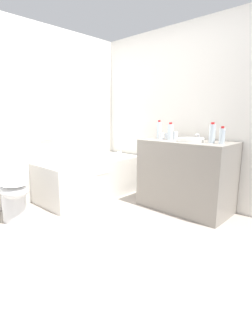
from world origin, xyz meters
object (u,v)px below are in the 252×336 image
object	(u,v)px
water_bottle_1	(159,130)
drinking_glass_0	(175,135)
bathtub	(91,176)
toilet	(12,191)
drinking_glass_1	(168,136)
water_bottle_3	(222,136)
sink_basin	(190,140)
drinking_glass_2	(161,136)
sink_faucet	(198,137)
water_bottle_2	(212,133)
water_bottle_0	(170,132)

from	to	relation	value
water_bottle_1	drinking_glass_0	distance (m)	0.24
bathtub	water_bottle_1	bearing A→B (deg)	-59.99
toilet	drinking_glass_1	size ratio (longest dim) A/B	8.64
water_bottle_3	drinking_glass_0	bearing A→B (deg)	82.47
sink_basin	water_bottle_3	world-z (taller)	water_bottle_3
bathtub	drinking_glass_2	bearing A→B (deg)	-64.31
sink_faucet	water_bottle_2	world-z (taller)	water_bottle_2
water_bottle_3	drinking_glass_2	size ratio (longest dim) A/B	2.36
drinking_glass_0	water_bottle_2	bearing A→B (deg)	-98.22
water_bottle_2	drinking_glass_2	world-z (taller)	water_bottle_2
sink_faucet	water_bottle_3	size ratio (longest dim) A/B	0.79
drinking_glass_0	water_bottle_1	bearing A→B (deg)	99.80
toilet	drinking_glass_2	bearing A→B (deg)	65.25
sink_basin	sink_faucet	world-z (taller)	sink_faucet
bathtub	water_bottle_1	distance (m)	1.22
toilet	drinking_glass_2	world-z (taller)	drinking_glass_2
water_bottle_1	water_bottle_2	size ratio (longest dim) A/B	1.05
water_bottle_3	drinking_glass_1	size ratio (longest dim) A/B	2.43
bathtub	drinking_glass_1	xyz separation A→B (m)	(0.53, -0.99, 0.62)
water_bottle_2	water_bottle_1	bearing A→B (deg)	87.12
sink_faucet	water_bottle_1	distance (m)	0.53
drinking_glass_0	sink_faucet	bearing A→B (deg)	-69.42
sink_basin	drinking_glass_0	world-z (taller)	drinking_glass_0
water_bottle_0	drinking_glass_2	xyz separation A→B (m)	(0.00, 0.14, -0.06)
water_bottle_2	drinking_glass_0	world-z (taller)	water_bottle_2
sink_basin	sink_faucet	xyz separation A→B (m)	(0.19, 0.00, 0.01)
sink_faucet	bathtub	bearing A→B (deg)	115.15
water_bottle_1	drinking_glass_1	xyz separation A→B (m)	(0.03, -0.13, -0.08)
water_bottle_1	drinking_glass_1	distance (m)	0.15
sink_basin	water_bottle_1	world-z (taller)	water_bottle_1
water_bottle_2	drinking_glass_0	size ratio (longest dim) A/B	2.27
water_bottle_1	toilet	bearing A→B (deg)	153.10
sink_faucet	drinking_glass_0	distance (m)	0.30
water_bottle_2	drinking_glass_0	distance (m)	0.55
toilet	sink_faucet	distance (m)	2.34
drinking_glass_0	drinking_glass_1	distance (m)	0.10
toilet	drinking_glass_2	distance (m)	1.96
water_bottle_0	water_bottle_1	bearing A→B (deg)	76.86
bathtub	drinking_glass_0	distance (m)	1.37
bathtub	sink_basin	xyz separation A→B (m)	(0.45, -1.37, 0.61)
drinking_glass_2	water_bottle_2	bearing A→B (deg)	-89.20
water_bottle_3	drinking_glass_2	xyz separation A→B (m)	(-0.00, 0.81, -0.05)
sink_faucet	drinking_glass_2	world-z (taller)	same
water_bottle_0	drinking_glass_1	xyz separation A→B (m)	(0.08, 0.09, -0.06)
toilet	water_bottle_2	size ratio (longest dim) A/B	2.94
water_bottle_0	drinking_glass_0	bearing A→B (deg)	-9.21
bathtub	toilet	xyz separation A→B (m)	(-1.18, -0.01, 0.04)
sink_basin	drinking_glass_1	world-z (taller)	drinking_glass_1
sink_basin	water_bottle_0	distance (m)	0.30
toilet	bathtub	bearing A→B (deg)	95.46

